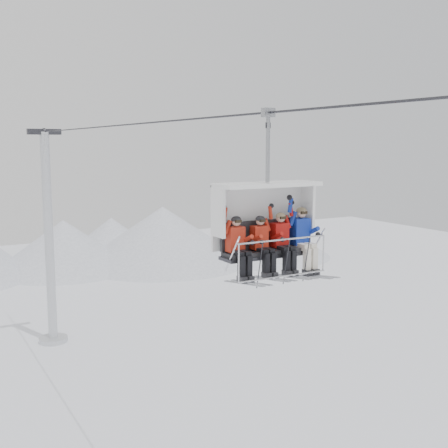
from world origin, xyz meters
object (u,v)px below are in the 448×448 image
chairlift_carrier (264,218)px  skier_center_right (282,240)px  lift_tower_right (50,253)px  skier_far_left (238,245)px  skier_center_left (262,243)px  skier_far_right (303,236)px

chairlift_carrier → skier_center_right: (0.33, -0.32, -0.53)m
lift_tower_right → skier_far_left: size_ratio=7.99×
lift_tower_right → skier_center_right: size_ratio=7.99×
lift_tower_right → skier_far_left: bearing=-92.2°
skier_center_left → skier_far_right: bearing=0.8°
skier_center_right → skier_far_left: bearing=-180.0°
skier_far_left → skier_center_right: 1.28m
lift_tower_right → skier_center_right: 24.70m
lift_tower_right → skier_far_left: lift_tower_right is taller
skier_center_left → skier_center_right: bearing=0.5°
skier_center_right → skier_far_right: skier_far_right is taller
skier_far_left → skier_center_right: size_ratio=1.00×
lift_tower_right → chairlift_carrier: bearing=-90.0°
chairlift_carrier → skier_center_left: size_ratio=2.36×
chairlift_carrier → skier_far_left: size_ratio=2.36×
skier_far_right → skier_far_left: bearing=-179.6°
chairlift_carrier → lift_tower_right: bearing=90.0°
skier_far_left → skier_far_right: (1.92, 0.01, 0.05)m
skier_far_left → skier_far_right: size_ratio=0.95×
skier_far_right → skier_center_right: bearing=-179.0°
skier_far_left → skier_center_right: bearing=0.0°
skier_center_left → skier_far_right: size_ratio=0.95×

